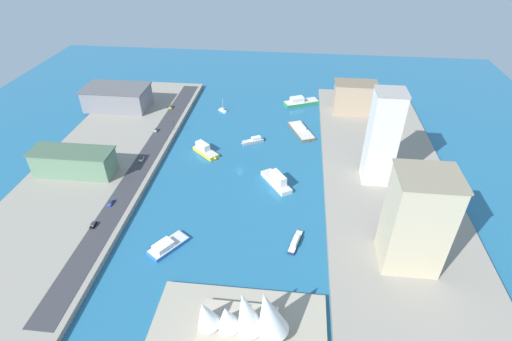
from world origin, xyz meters
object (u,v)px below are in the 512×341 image
at_px(hotel_broad_white, 382,138).
at_px(warehouse_low_gray, 117,97).
at_px(opera_landmark, 245,317).
at_px(traffic_light_waterfront, 173,124).
at_px(patrol_launch_navy, 295,242).
at_px(ferry_yellow_fast, 205,150).
at_px(apartment_midrise_tan, 354,98).
at_px(sailboat_small_white, 223,110).
at_px(hatchback_blue, 111,203).
at_px(taxi_yellow_cab, 171,107).
at_px(van_white, 141,159).
at_px(ferry_green_doubledeck, 300,102).
at_px(suv_black, 93,225).
at_px(office_block_beige, 417,221).
at_px(catamaran_blue, 167,246).
at_px(ferry_white_commuter, 277,180).
at_px(terminal_long_green, 74,162).
at_px(sedan_silver, 156,130).
at_px(barge_flat_brown, 301,130).
at_px(yacht_sleek_gray, 253,141).

distance_m(hotel_broad_white, warehouse_low_gray, 193.45).
bearing_deg(opera_landmark, traffic_light_waterfront, -64.82).
height_order(patrol_launch_navy, ferry_yellow_fast, ferry_yellow_fast).
distance_m(apartment_midrise_tan, traffic_light_waterfront, 129.53).
relative_size(sailboat_small_white, hatchback_blue, 1.97).
height_order(taxi_yellow_cab, van_white, van_white).
bearing_deg(hatchback_blue, sailboat_small_white, -107.47).
height_order(hotel_broad_white, van_white, hotel_broad_white).
bearing_deg(ferry_green_doubledeck, warehouse_low_gray, 10.92).
bearing_deg(sailboat_small_white, warehouse_low_gray, 5.40).
height_order(hotel_broad_white, suv_black, hotel_broad_white).
bearing_deg(ferry_green_doubledeck, ferry_yellow_fast, 53.26).
xyz_separation_m(ferry_green_doubledeck, office_block_beige, (-47.56, 158.90, 23.30)).
bearing_deg(catamaran_blue, taxi_yellow_cab, -74.46).
relative_size(ferry_white_commuter, apartment_midrise_tan, 0.78).
height_order(hotel_broad_white, opera_landmark, hotel_broad_white).
relative_size(suv_black, opera_landmark, 0.13).
relative_size(sailboat_small_white, terminal_long_green, 0.22).
bearing_deg(sedan_silver, office_block_beige, 145.25).
bearing_deg(barge_flat_brown, traffic_light_waterfront, 7.89).
xyz_separation_m(hotel_broad_white, suv_black, (139.01, 54.36, -25.35)).
bearing_deg(hatchback_blue, ferry_white_commuter, -160.31).
bearing_deg(catamaran_blue, yacht_sleek_gray, -106.11).
bearing_deg(hotel_broad_white, traffic_light_waterfront, -18.79).
bearing_deg(barge_flat_brown, opera_landmark, 83.46).
height_order(hotel_broad_white, office_block_beige, hotel_broad_white).
bearing_deg(suv_black, warehouse_low_gray, -72.82).
xyz_separation_m(ferry_white_commuter, suv_black, (84.93, 46.75, 0.96)).
bearing_deg(hotel_broad_white, van_white, -1.64).
bearing_deg(patrol_launch_navy, sailboat_small_white, -66.33).
distance_m(terminal_long_green, van_white, 36.79).
xyz_separation_m(sailboat_small_white, taxi_yellow_cab, (38.45, 4.53, 2.84)).
distance_m(yacht_sleek_gray, barge_flat_brown, 36.16).
bearing_deg(taxi_yellow_cab, yacht_sleek_gray, 149.69).
relative_size(hotel_broad_white, sedan_silver, 11.79).
bearing_deg(ferry_yellow_fast, opera_landmark, 108.93).
relative_size(hatchback_blue, sedan_silver, 1.16).
bearing_deg(office_block_beige, barge_flat_brown, -68.05).
relative_size(hotel_broad_white, hatchback_blue, 10.16).
bearing_deg(hatchback_blue, patrol_launch_navy, 170.99).
distance_m(ferry_green_doubledeck, sedan_silver, 112.97).
bearing_deg(van_white, sailboat_small_white, -115.04).
xyz_separation_m(terminal_long_green, suv_black, (-29.41, 41.74, -6.51)).
distance_m(hotel_broad_white, office_block_beige, 60.26).
xyz_separation_m(sailboat_small_white, hatchback_blue, (37.01, 117.62, 2.78)).
height_order(ferry_white_commuter, opera_landmark, opera_landmark).
distance_m(apartment_midrise_tan, suv_black, 192.76).
distance_m(patrol_launch_navy, sedan_silver, 133.57).
bearing_deg(barge_flat_brown, patrol_launch_navy, 89.47).
height_order(ferry_white_commuter, traffic_light_waterfront, traffic_light_waterfront).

